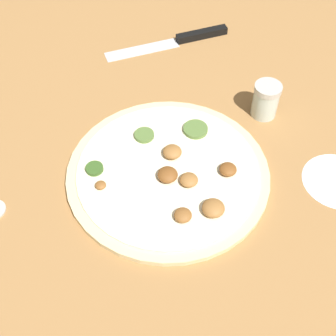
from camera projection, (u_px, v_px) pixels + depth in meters
ground_plane at (168, 175)px, 0.87m from camera, size 3.00×3.00×0.00m
pizza at (169, 173)px, 0.87m from camera, size 0.38×0.38×0.04m
knife at (187, 38)px, 1.13m from camera, size 0.29×0.14×0.02m
spice_jar at (266, 100)px, 0.95m from camera, size 0.06×0.06×0.08m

